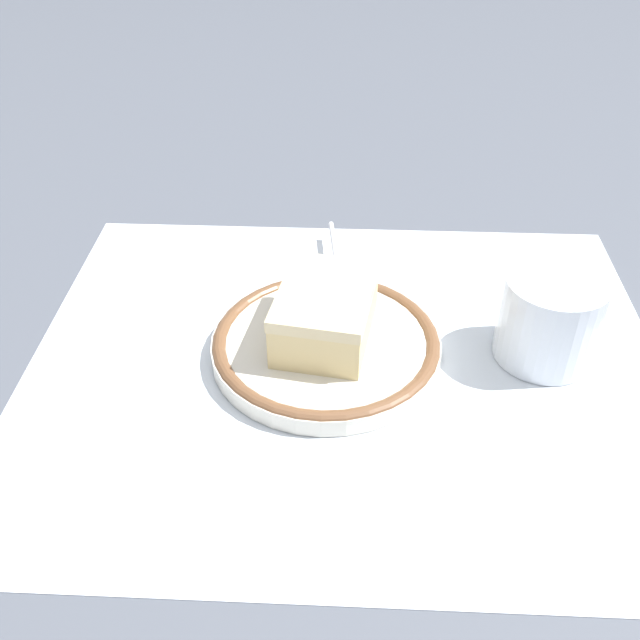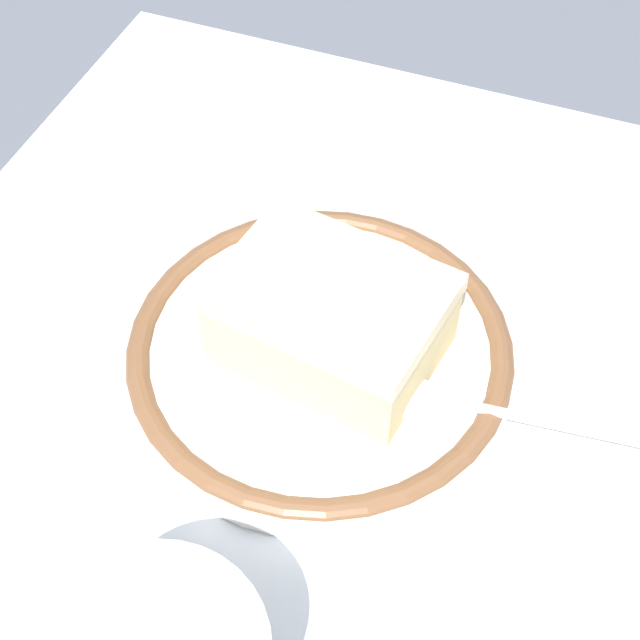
# 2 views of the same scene
# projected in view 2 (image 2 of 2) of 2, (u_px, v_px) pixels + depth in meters

# --- Properties ---
(ground_plane) EXTENTS (2.40, 2.40, 0.00)m
(ground_plane) POSITION_uv_depth(u_px,v_px,m) (287.00, 386.00, 0.46)
(ground_plane) COLOR #4C515B
(placemat) EXTENTS (0.51, 0.43, 0.00)m
(placemat) POSITION_uv_depth(u_px,v_px,m) (287.00, 385.00, 0.46)
(placemat) COLOR silver
(placemat) RESTS_ON ground_plane
(plate) EXTENTS (0.19, 0.19, 0.02)m
(plate) POSITION_uv_depth(u_px,v_px,m) (320.00, 354.00, 0.46)
(plate) COLOR silver
(plate) RESTS_ON placemat
(cake_slice) EXTENTS (0.09, 0.11, 0.05)m
(cake_slice) POSITION_uv_depth(u_px,v_px,m) (331.00, 318.00, 0.44)
(cake_slice) COLOR beige
(cake_slice) RESTS_ON plate
(spoon) EXTENTS (0.03, 0.15, 0.01)m
(spoon) POSITION_uv_depth(u_px,v_px,m) (458.00, 401.00, 0.43)
(spoon) COLOR silver
(spoon) RESTS_ON plate
(napkin) EXTENTS (0.10, 0.10, 0.00)m
(napkin) POSITION_uv_depth(u_px,v_px,m) (166.00, 153.00, 0.57)
(napkin) COLOR white
(napkin) RESTS_ON placemat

